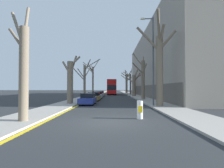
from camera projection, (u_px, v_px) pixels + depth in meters
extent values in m
plane|color=#2B2D30|center=(110.00, 122.00, 9.93)|extent=(300.00, 300.00, 0.00)
cube|color=#A39E93|center=(98.00, 94.00, 59.97)|extent=(2.97, 120.00, 0.12)
cube|color=#A39E93|center=(129.00, 94.00, 59.85)|extent=(2.97, 120.00, 0.12)
cube|color=#9E9384|center=(165.00, 65.00, 40.07)|extent=(10.00, 47.57, 14.36)
cube|color=#5E584F|center=(143.00, 91.00, 39.99)|extent=(0.12, 46.62, 2.50)
cube|color=yellow|center=(102.00, 94.00, 59.95)|extent=(0.24, 120.00, 0.01)
cylinder|color=#7A6B56|center=(24.00, 75.00, 9.81)|extent=(0.52, 0.52, 5.41)
cylinder|color=#7A6B56|center=(17.00, 39.00, 10.54)|extent=(1.83, 1.54, 1.76)
cylinder|color=#7A6B56|center=(18.00, 29.00, 10.58)|extent=(1.74, 1.62, 2.72)
cylinder|color=#7A6B56|center=(26.00, 23.00, 10.48)|extent=(0.60, 1.40, 2.39)
cylinder|color=#7A6B56|center=(70.00, 83.00, 20.78)|extent=(0.70, 0.70, 5.13)
cylinder|color=#7A6B56|center=(75.00, 61.00, 21.78)|extent=(1.03, 2.11, 1.62)
cylinder|color=#7A6B56|center=(66.00, 68.00, 21.36)|extent=(1.47, 1.36, 1.78)
cylinder|color=#7A6B56|center=(73.00, 65.00, 21.85)|extent=(0.54, 2.27, 2.71)
cylinder|color=#7A6B56|center=(85.00, 82.00, 31.18)|extent=(0.42, 0.42, 6.00)
cylinder|color=#7A6B56|center=(88.00, 71.00, 32.38)|extent=(1.11, 2.46, 2.52)
cylinder|color=#7A6B56|center=(93.00, 64.00, 31.93)|extent=(2.81, 1.52, 2.04)
cylinder|color=#7A6B56|center=(78.00, 73.00, 30.29)|extent=(2.19, 2.06, 2.55)
cylinder|color=#7A6B56|center=(87.00, 66.00, 30.00)|extent=(1.54, 2.62, 1.97)
cylinder|color=#7A6B56|center=(81.00, 74.00, 30.71)|extent=(1.23, 1.20, 1.77)
cylinder|color=#7A6B56|center=(93.00, 81.00, 41.91)|extent=(0.41, 0.41, 7.08)
cylinder|color=#7A6B56|center=(90.00, 69.00, 42.40)|extent=(1.51, 1.00, 2.97)
cylinder|color=#7A6B56|center=(88.00, 68.00, 42.36)|extent=(2.63, 0.89, 2.24)
cylinder|color=#7A6B56|center=(91.00, 69.00, 42.64)|extent=(1.21, 1.48, 1.82)
cylinder|color=#7A6B56|center=(88.00, 66.00, 41.30)|extent=(2.30, 1.57, 1.79)
cylinder|color=#7A6B56|center=(96.00, 64.00, 42.00)|extent=(1.59, 0.14, 2.37)
cylinder|color=#7A6B56|center=(160.00, 72.00, 18.04)|extent=(0.72, 0.72, 7.30)
cylinder|color=#7A6B56|center=(148.00, 39.00, 18.05)|extent=(2.53, 0.43, 2.60)
cylinder|color=#7A6B56|center=(167.00, 40.00, 17.90)|extent=(1.77, 0.71, 2.03)
cylinder|color=#7A6B56|center=(162.00, 36.00, 17.58)|extent=(0.44, 1.35, 2.12)
cylinder|color=#7A6B56|center=(159.00, 26.00, 16.89)|extent=(1.07, 2.75, 2.47)
cylinder|color=#7A6B56|center=(143.00, 80.00, 28.68)|extent=(0.59, 0.59, 6.46)
cylinder|color=#7A6B56|center=(138.00, 68.00, 28.32)|extent=(2.03, 1.07, 1.86)
cylinder|color=#7A6B56|center=(138.00, 60.00, 29.04)|extent=(1.82, 0.78, 2.39)
cylinder|color=#7A6B56|center=(145.00, 68.00, 27.92)|extent=(0.51, 1.77, 1.35)
cylinder|color=#7A6B56|center=(143.00, 62.00, 30.15)|extent=(0.76, 2.95, 2.35)
cylinder|color=#7A6B56|center=(134.00, 86.00, 40.50)|extent=(0.84, 0.84, 4.91)
cylinder|color=#7A6B56|center=(137.00, 78.00, 41.34)|extent=(2.02, 1.96, 2.46)
cylinder|color=#7A6B56|center=(136.00, 74.00, 40.79)|extent=(1.32, 0.84, 2.04)
cylinder|color=#7A6B56|center=(137.00, 77.00, 40.87)|extent=(1.94, 1.00, 1.50)
cylinder|color=#7A6B56|center=(130.00, 80.00, 41.00)|extent=(1.76, 1.26, 1.32)
cylinder|color=#7A6B56|center=(135.00, 74.00, 40.91)|extent=(1.22, 1.10, 1.99)
cylinder|color=#7A6B56|center=(131.00, 84.00, 51.37)|extent=(0.51, 0.51, 6.10)
cylinder|color=#7A6B56|center=(128.00, 76.00, 52.60)|extent=(1.48, 2.49, 1.76)
cylinder|color=#7A6B56|center=(128.00, 76.00, 50.97)|extent=(1.61, 1.18, 2.73)
cylinder|color=#7A6B56|center=(131.00, 73.00, 52.14)|extent=(0.76, 1.60, 3.23)
cylinder|color=#7A6B56|center=(130.00, 77.00, 51.80)|extent=(0.59, 0.96, 1.82)
cylinder|color=#7A6B56|center=(127.00, 74.00, 52.17)|extent=(2.21, 1.62, 1.70)
cylinder|color=#7A6B56|center=(127.00, 84.00, 64.07)|extent=(0.78, 0.78, 6.96)
cylinder|color=#7A6B56|center=(126.00, 75.00, 63.42)|extent=(0.94, 1.80, 3.36)
cylinder|color=#7A6B56|center=(124.00, 75.00, 64.32)|extent=(2.06, 0.62, 1.64)
cylinder|color=#7A6B56|center=(129.00, 79.00, 64.03)|extent=(2.07, 0.43, 1.40)
cylinder|color=#7A6B56|center=(129.00, 74.00, 63.80)|extent=(2.11, 1.02, 2.90)
cylinder|color=#7A6B56|center=(124.00, 77.00, 64.98)|extent=(2.17, 1.99, 1.95)
cube|color=red|center=(112.00, 89.00, 51.78)|extent=(2.57, 10.21, 2.53)
cube|color=red|center=(112.00, 83.00, 51.82)|extent=(2.51, 10.01, 1.36)
cube|color=#A91111|center=(112.00, 80.00, 51.84)|extent=(2.51, 10.01, 0.12)
cube|color=black|center=(112.00, 88.00, 51.79)|extent=(2.60, 8.99, 1.31)
cube|color=black|center=(112.00, 82.00, 51.82)|extent=(2.60, 8.99, 1.03)
cube|color=black|center=(112.00, 87.00, 46.70)|extent=(2.31, 0.06, 1.38)
cylinder|color=black|center=(108.00, 93.00, 48.70)|extent=(0.30, 1.09, 1.09)
cylinder|color=black|center=(116.00, 93.00, 48.68)|extent=(0.30, 1.09, 1.09)
cylinder|color=black|center=(108.00, 93.00, 54.62)|extent=(0.30, 1.09, 1.09)
cylinder|color=black|center=(116.00, 93.00, 54.60)|extent=(0.30, 1.09, 1.09)
cube|color=navy|center=(88.00, 100.00, 20.62)|extent=(1.70, 3.94, 0.62)
cube|color=black|center=(88.00, 95.00, 20.87)|extent=(1.50, 2.05, 0.54)
cylinder|color=black|center=(80.00, 102.00, 19.45)|extent=(0.20, 0.66, 0.66)
cylinder|color=black|center=(93.00, 102.00, 19.43)|extent=(0.20, 0.66, 0.66)
cylinder|color=black|center=(83.00, 101.00, 21.81)|extent=(0.20, 0.66, 0.66)
cylinder|color=black|center=(95.00, 101.00, 21.79)|extent=(0.20, 0.66, 0.66)
cube|color=olive|center=(94.00, 98.00, 26.91)|extent=(1.84, 4.16, 0.58)
cube|color=black|center=(94.00, 94.00, 27.18)|extent=(1.62, 2.16, 0.56)
cylinder|color=black|center=(87.00, 99.00, 25.67)|extent=(0.20, 0.68, 0.68)
cylinder|color=black|center=(98.00, 99.00, 25.65)|extent=(0.20, 0.68, 0.68)
cylinder|color=black|center=(90.00, 98.00, 28.17)|extent=(0.20, 0.68, 0.68)
cylinder|color=black|center=(100.00, 98.00, 28.15)|extent=(0.20, 0.68, 0.68)
cube|color=#9EA3AD|center=(97.00, 96.00, 32.38)|extent=(1.84, 3.92, 0.63)
cube|color=black|center=(97.00, 93.00, 32.63)|extent=(1.62, 2.04, 0.52)
cylinder|color=black|center=(92.00, 97.00, 31.21)|extent=(0.20, 0.63, 0.63)
cylinder|color=black|center=(101.00, 97.00, 31.19)|extent=(0.20, 0.63, 0.63)
cylinder|color=black|center=(94.00, 96.00, 33.56)|extent=(0.20, 0.63, 0.63)
cylinder|color=black|center=(102.00, 96.00, 33.54)|extent=(0.20, 0.63, 0.63)
cube|color=#9EA3AD|center=(100.00, 95.00, 39.00)|extent=(1.72, 4.36, 0.62)
cube|color=black|center=(100.00, 92.00, 39.28)|extent=(1.51, 2.27, 0.50)
cylinder|color=black|center=(96.00, 96.00, 37.70)|extent=(0.20, 0.60, 0.60)
cylinder|color=black|center=(103.00, 96.00, 37.68)|extent=(0.20, 0.60, 0.60)
cylinder|color=black|center=(97.00, 95.00, 40.31)|extent=(0.20, 0.60, 0.60)
cylinder|color=black|center=(104.00, 95.00, 40.30)|extent=(0.20, 0.60, 0.60)
cylinder|color=#4C4F54|center=(153.00, 62.00, 18.38)|extent=(0.16, 0.16, 9.45)
cylinder|color=#4C4F54|center=(148.00, 19.00, 18.49)|extent=(1.10, 0.11, 0.11)
cube|color=beige|center=(143.00, 19.00, 18.50)|extent=(0.44, 0.20, 0.16)
cylinder|color=white|center=(140.00, 110.00, 11.02)|extent=(0.37, 0.37, 1.13)
cube|color=yellow|center=(140.00, 109.00, 10.83)|extent=(0.26, 0.01, 0.41)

